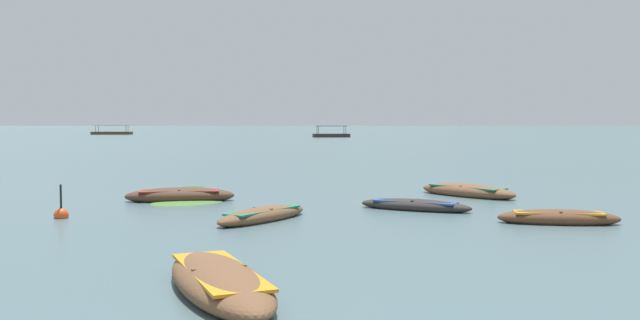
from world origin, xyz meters
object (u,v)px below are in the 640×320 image
object	(u,v)px
rowboat_8	(219,282)
mooring_buoy	(61,215)
rowboat_3	(415,206)
rowboat_2	(180,196)
rowboat_7	(558,218)
rowboat_0	(467,191)
ferry_0	(331,135)
rowboat_4	(263,215)
ferry_2	(112,133)

from	to	relation	value
rowboat_8	mooring_buoy	bearing A→B (deg)	121.92
rowboat_3	mooring_buoy	world-z (taller)	mooring_buoy
rowboat_3	mooring_buoy	distance (m)	10.74
rowboat_2	rowboat_7	distance (m)	12.74
rowboat_0	rowboat_7	world-z (taller)	rowboat_0
rowboat_7	mooring_buoy	size ratio (longest dim) A/B	3.06
rowboat_3	ferry_0	bearing A→B (deg)	87.70
ferry_0	rowboat_4	bearing A→B (deg)	-94.59
rowboat_4	ferry_2	world-z (taller)	ferry_2
rowboat_8	mooring_buoy	world-z (taller)	mooring_buoy
rowboat_3	ferry_2	distance (m)	160.36
rowboat_7	ferry_2	xyz separation A→B (m)	(-53.00, 155.56, 0.29)
rowboat_3	mooring_buoy	size ratio (longest dim) A/B	3.29
rowboat_0	rowboat_2	bearing A→B (deg)	-173.75
rowboat_0	rowboat_4	size ratio (longest dim) A/B	1.14
rowboat_2	rowboat_4	size ratio (longest dim) A/B	1.09
rowboat_7	mooring_buoy	bearing A→B (deg)	173.08
ferry_0	ferry_2	xyz separation A→B (m)	(-54.21, 37.83, -0.00)
rowboat_2	ferry_0	distance (m)	112.55
rowboat_4	ferry_0	size ratio (longest dim) A/B	0.47
mooring_buoy	rowboat_8	bearing A→B (deg)	-58.08
rowboat_2	ferry_0	size ratio (longest dim) A/B	0.51
rowboat_8	ferry_2	size ratio (longest dim) A/B	0.45
rowboat_0	ferry_2	distance (m)	157.47
ferry_0	mooring_buoy	size ratio (longest dim) A/B	6.93
rowboat_2	rowboat_8	xyz separation A→B (m)	(2.75, -13.01, -0.00)
rowboat_8	ferry_2	xyz separation A→B (m)	(-44.45, 162.69, 0.26)
rowboat_2	ferry_0	world-z (taller)	ferry_0
rowboat_2	rowboat_4	distance (m)	5.81
rowboat_3	mooring_buoy	bearing A→B (deg)	-172.71
rowboat_3	ferry_2	bearing A→B (deg)	108.02
rowboat_8	ferry_2	distance (m)	168.66
rowboat_7	rowboat_8	distance (m)	11.13
ferry_2	rowboat_7	bearing A→B (deg)	-71.19
rowboat_2	rowboat_3	distance (m)	8.39
ferry_2	rowboat_0	bearing A→B (deg)	-70.58
ferry_0	ferry_2	bearing A→B (deg)	145.09
rowboat_4	rowboat_7	world-z (taller)	rowboat_7
ferry_0	rowboat_7	bearing A→B (deg)	-90.59
ferry_0	mooring_buoy	xyz separation A→B (m)	(-15.26, -116.02, -0.34)
rowboat_3	rowboat_4	world-z (taller)	rowboat_4
rowboat_8	ferry_0	world-z (taller)	ferry_0
rowboat_0	ferry_0	xyz separation A→B (m)	(1.85, 110.68, 0.26)
rowboat_3	mooring_buoy	xyz separation A→B (m)	(-10.65, -1.36, -0.04)
rowboat_8	rowboat_0	bearing A→B (deg)	60.86
rowboat_4	ferry_0	bearing A→B (deg)	85.41
rowboat_7	mooring_buoy	distance (m)	14.16
rowboat_4	rowboat_2	bearing A→B (deg)	122.70
ferry_2	rowboat_2	bearing A→B (deg)	-74.43
rowboat_2	rowboat_3	bearing A→B (deg)	-19.58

